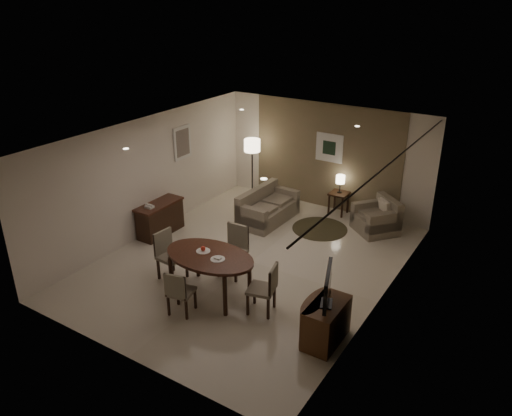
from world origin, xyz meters
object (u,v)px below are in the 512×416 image
Objects in this scene: tv_cabinet at (326,323)px; sofa at (268,206)px; console_desk at (160,218)px; floor_lamp at (252,170)px; dining_table at (210,275)px; armchair at (376,216)px; chair_far at (232,252)px; chair_near at (181,291)px; chair_right at (261,289)px; chair_left at (172,256)px; side_table at (338,203)px.

sofa is at bearing 132.49° from tv_cabinet.
floor_lamp is (0.66, 2.90, 0.45)m from console_desk.
tv_cabinet is 0.51× the size of dining_table.
armchair is at bearing 33.34° from console_desk.
dining_table is 0.80m from chair_far.
chair_near is at bearing -70.64° from floor_lamp.
floor_lamp is (-4.23, 4.40, 0.48)m from tv_cabinet.
armchair is (0.59, 4.11, -0.06)m from chair_right.
chair_left reaches higher than dining_table.
chair_left is 3.29m from sofa.
armchair is at bearing -69.92° from sofa.
chair_far reaches higher than side_table.
tv_cabinet is at bearing -22.88° from chair_far.
chair_far is at bearing -46.58° from chair_left.
dining_table is 1.06× the size of sofa.
console_desk is at bearing -107.10° from armchair.
chair_far is 0.61× the size of floor_lamp.
floor_lamp is (-1.85, 4.31, 0.42)m from dining_table.
chair_near is at bearing -70.60° from chair_right.
chair_right is (3.59, -1.36, 0.09)m from console_desk.
dining_table is at bearing -29.26° from console_desk.
console_desk is 2.54m from chair_far.
chair_near is 0.52× the size of sofa.
console_desk is at bearing -133.17° from side_table.
chair_right is 5.18m from floor_lamp.
console_desk is 3.84m from chair_right.
sofa is at bearing -93.10° from chair_near.
console_desk reaches higher than tv_cabinet.
chair_left is (-0.89, 0.77, 0.05)m from chair_near.
tv_cabinet is 0.89× the size of chair_far.
floor_lamp is at bearing 16.66° from chair_left.
chair_right is (1.16, 0.76, 0.03)m from chair_near.
console_desk is at bearing 162.95° from tv_cabinet.
tv_cabinet is 5.08m from side_table.
console_desk is 1.30× the size of chair_right.
dining_table is 1.83× the size of chair_left.
sofa is (-3.14, 3.43, 0.04)m from tv_cabinet.
chair_right is 4.63m from side_table.
dining_table is at bearing -109.80° from chair_near.
tv_cabinet is at bearing -87.60° from chair_left.
chair_right is 1.03× the size of armchair.
chair_left reaches higher than sofa.
chair_near reaches higher than side_table.
chair_left is at bearing -144.62° from chair_far.
console_desk is 0.68× the size of dining_table.
side_table is at bearing -13.00° from chair_left.
console_desk is at bearing -124.62° from chair_right.
chair_near reaches higher than tv_cabinet.
armchair is 0.54× the size of floor_lamp.
chair_left reaches higher than armchair.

